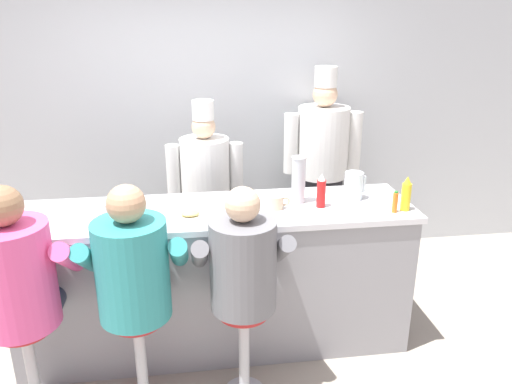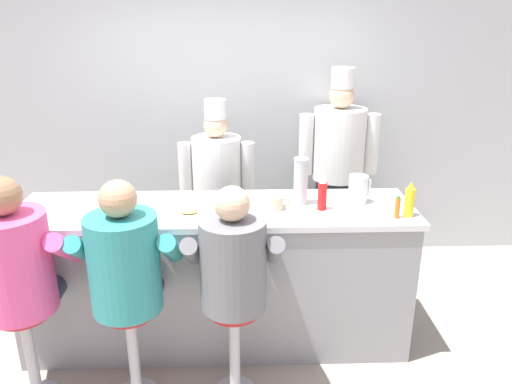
{
  "view_description": "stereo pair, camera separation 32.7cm",
  "coord_description": "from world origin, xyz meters",
  "px_view_note": "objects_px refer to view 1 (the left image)",
  "views": [
    {
      "loc": [
        -0.15,
        -2.74,
        2.27
      ],
      "look_at": [
        0.27,
        0.31,
        1.15
      ],
      "focal_mm": 35.0,
      "sensor_mm": 36.0,
      "label": 1
    },
    {
      "loc": [
        0.17,
        -2.77,
        2.27
      ],
      "look_at": [
        0.27,
        0.31,
        1.15
      ],
      "focal_mm": 35.0,
      "sensor_mm": 36.0,
      "label": 2
    }
  ],
  "objects_px": {
    "ketchup_bottle_red": "(321,191)",
    "diner_seated_teal": "(134,273)",
    "cook_in_whites_far": "(322,159)",
    "water_pitcher_clear": "(354,186)",
    "breakfast_plate": "(190,216)",
    "mustard_bottle_yellow": "(406,194)",
    "cup_stack_steel": "(298,180)",
    "hot_sauce_bottle_orange": "(395,202)",
    "diner_seated_grey": "(243,269)",
    "coffee_mug_tan": "(277,202)",
    "cereal_bowl": "(241,210)",
    "cook_in_whites_near": "(206,188)",
    "coffee_mug_white": "(105,210)",
    "diner_seated_pink": "(18,279)"
  },
  "relations": [
    {
      "from": "ketchup_bottle_red",
      "to": "cook_in_whites_far",
      "type": "height_order",
      "value": "cook_in_whites_far"
    },
    {
      "from": "coffee_mug_tan",
      "to": "cook_in_whites_far",
      "type": "distance_m",
      "value": 1.37
    },
    {
      "from": "diner_seated_grey",
      "to": "cook_in_whites_near",
      "type": "relative_size",
      "value": 0.86
    },
    {
      "from": "coffee_mug_white",
      "to": "diner_seated_pink",
      "type": "distance_m",
      "value": 0.67
    },
    {
      "from": "mustard_bottle_yellow",
      "to": "coffee_mug_tan",
      "type": "relative_size",
      "value": 1.67
    },
    {
      "from": "coffee_mug_white",
      "to": "cook_in_whites_near",
      "type": "xyz_separation_m",
      "value": [
        0.68,
        0.9,
        -0.19
      ]
    },
    {
      "from": "ketchup_bottle_red",
      "to": "diner_seated_teal",
      "type": "relative_size",
      "value": 0.17
    },
    {
      "from": "coffee_mug_white",
      "to": "cup_stack_steel",
      "type": "bearing_deg",
      "value": 4.17
    },
    {
      "from": "diner_seated_teal",
      "to": "cook_in_whites_far",
      "type": "bearing_deg",
      "value": 47.75
    },
    {
      "from": "diner_seated_grey",
      "to": "diner_seated_teal",
      "type": "bearing_deg",
      "value": 179.79
    },
    {
      "from": "breakfast_plate",
      "to": "cup_stack_steel",
      "type": "height_order",
      "value": "cup_stack_steel"
    },
    {
      "from": "ketchup_bottle_red",
      "to": "cup_stack_steel",
      "type": "xyz_separation_m",
      "value": [
        -0.13,
        0.11,
        0.05
      ]
    },
    {
      "from": "breakfast_plate",
      "to": "cereal_bowl",
      "type": "height_order",
      "value": "cereal_bowl"
    },
    {
      "from": "mustard_bottle_yellow",
      "to": "coffee_mug_tan",
      "type": "distance_m",
      "value": 0.85
    },
    {
      "from": "hot_sauce_bottle_orange",
      "to": "diner_seated_teal",
      "type": "bearing_deg",
      "value": -169.12
    },
    {
      "from": "diner_seated_teal",
      "to": "cereal_bowl",
      "type": "bearing_deg",
      "value": 32.88
    },
    {
      "from": "hot_sauce_bottle_orange",
      "to": "coffee_mug_white",
      "type": "bearing_deg",
      "value": 174.63
    },
    {
      "from": "hot_sauce_bottle_orange",
      "to": "cook_in_whites_near",
      "type": "distance_m",
      "value": 1.62
    },
    {
      "from": "cook_in_whites_near",
      "to": "hot_sauce_bottle_orange",
      "type": "bearing_deg",
      "value": -42.22
    },
    {
      "from": "cook_in_whites_near",
      "to": "cup_stack_steel",
      "type": "bearing_deg",
      "value": -53.34
    },
    {
      "from": "breakfast_plate",
      "to": "cook_in_whites_far",
      "type": "xyz_separation_m",
      "value": [
        1.21,
        1.3,
        -0.04
      ]
    },
    {
      "from": "breakfast_plate",
      "to": "coffee_mug_white",
      "type": "distance_m",
      "value": 0.55
    },
    {
      "from": "breakfast_plate",
      "to": "cook_in_whites_near",
      "type": "bearing_deg",
      "value": 82.13
    },
    {
      "from": "breakfast_plate",
      "to": "hot_sauce_bottle_orange",
      "type": "bearing_deg",
      "value": -3.6
    },
    {
      "from": "diner_seated_pink",
      "to": "diner_seated_teal",
      "type": "xyz_separation_m",
      "value": [
        0.62,
        -0.0,
        -0.01
      ]
    },
    {
      "from": "hot_sauce_bottle_orange",
      "to": "cereal_bowl",
      "type": "bearing_deg",
      "value": 174.01
    },
    {
      "from": "cereal_bowl",
      "to": "diner_seated_teal",
      "type": "bearing_deg",
      "value": -147.12
    },
    {
      "from": "mustard_bottle_yellow",
      "to": "cup_stack_steel",
      "type": "distance_m",
      "value": 0.71
    },
    {
      "from": "breakfast_plate",
      "to": "diner_seated_grey",
      "type": "relative_size",
      "value": 0.19
    },
    {
      "from": "cup_stack_steel",
      "to": "diner_seated_grey",
      "type": "xyz_separation_m",
      "value": [
        -0.45,
        -0.59,
        -0.33
      ]
    },
    {
      "from": "water_pitcher_clear",
      "to": "cook_in_whites_far",
      "type": "relative_size",
      "value": 0.1
    },
    {
      "from": "cup_stack_steel",
      "to": "diner_seated_pink",
      "type": "distance_m",
      "value": 1.81
    },
    {
      "from": "mustard_bottle_yellow",
      "to": "cook_in_whites_far",
      "type": "height_order",
      "value": "cook_in_whites_far"
    },
    {
      "from": "ketchup_bottle_red",
      "to": "coffee_mug_white",
      "type": "height_order",
      "value": "ketchup_bottle_red"
    },
    {
      "from": "hot_sauce_bottle_orange",
      "to": "diner_seated_grey",
      "type": "bearing_deg",
      "value": -162.85
    },
    {
      "from": "mustard_bottle_yellow",
      "to": "diner_seated_teal",
      "type": "xyz_separation_m",
      "value": [
        -1.74,
        -0.35,
        -0.25
      ]
    },
    {
      "from": "cook_in_whites_near",
      "to": "diner_seated_grey",
      "type": "bearing_deg",
      "value": -83.9
    },
    {
      "from": "ketchup_bottle_red",
      "to": "coffee_mug_white",
      "type": "bearing_deg",
      "value": 179.45
    },
    {
      "from": "ketchup_bottle_red",
      "to": "diner_seated_teal",
      "type": "xyz_separation_m",
      "value": [
        -1.2,
        -0.48,
        -0.26
      ]
    },
    {
      "from": "coffee_mug_white",
      "to": "cook_in_whites_far",
      "type": "xyz_separation_m",
      "value": [
        1.75,
        1.21,
        -0.08
      ]
    },
    {
      "from": "cereal_bowl",
      "to": "cook_in_whites_far",
      "type": "bearing_deg",
      "value": 55.13
    },
    {
      "from": "ketchup_bottle_red",
      "to": "water_pitcher_clear",
      "type": "height_order",
      "value": "ketchup_bottle_red"
    },
    {
      "from": "cook_in_whites_near",
      "to": "coffee_mug_tan",
      "type": "bearing_deg",
      "value": -64.25
    },
    {
      "from": "hot_sauce_bottle_orange",
      "to": "cook_in_whites_near",
      "type": "xyz_separation_m",
      "value": [
        -1.19,
        1.08,
        -0.22
      ]
    },
    {
      "from": "ketchup_bottle_red",
      "to": "coffee_mug_tan",
      "type": "relative_size",
      "value": 1.68
    },
    {
      "from": "mustard_bottle_yellow",
      "to": "diner_seated_teal",
      "type": "relative_size",
      "value": 0.16
    },
    {
      "from": "mustard_bottle_yellow",
      "to": "water_pitcher_clear",
      "type": "bearing_deg",
      "value": 137.04
    },
    {
      "from": "ketchup_bottle_red",
      "to": "diner_seated_teal",
      "type": "bearing_deg",
      "value": -158.25
    },
    {
      "from": "ketchup_bottle_red",
      "to": "breakfast_plate",
      "type": "relative_size",
      "value": 0.89
    },
    {
      "from": "ketchup_bottle_red",
      "to": "diner_seated_grey",
      "type": "bearing_deg",
      "value": -140.52
    }
  ]
}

